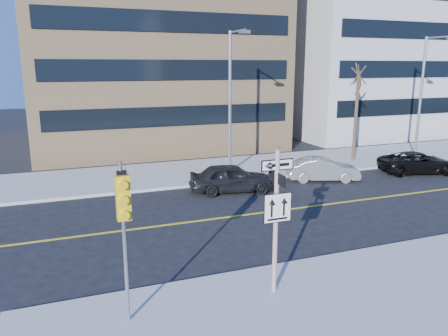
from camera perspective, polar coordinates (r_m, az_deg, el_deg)
name	(u,v)px	position (r m, az deg, el deg)	size (l,w,h in m)	color
ground	(239,259)	(14.78, 1.98, -11.85)	(120.00, 120.00, 0.00)	black
far_sidewalk	(404,153)	(34.20, 22.48, 1.77)	(66.00, 6.00, 0.15)	#AAA89F
road_centerline	(426,192)	(24.54, 24.84, -2.81)	(40.00, 0.14, 0.01)	gold
sign_pole	(276,213)	(11.76, 6.83, -5.86)	(0.92, 0.92, 4.06)	silver
traffic_signal	(124,211)	(10.27, -12.97, -5.47)	(0.32, 0.45, 4.00)	gray
parked_car_a	(232,178)	(22.07, 1.02, -1.31)	(4.28, 1.72, 1.46)	black
parked_car_b	(323,169)	(24.85, 12.80, -0.17)	(3.94, 1.38, 1.30)	slate
parked_car_c	(418,163)	(28.48, 24.06, 0.65)	(4.56, 2.10, 1.27)	black
streetlight_a	(231,93)	(24.91, 0.99, 9.74)	(0.55, 2.25, 8.00)	gray
streetlight_b	(424,89)	(32.78, 24.69, 9.39)	(0.55, 2.25, 8.00)	gray
street_tree_west	(359,78)	(29.85, 17.17, 11.22)	(1.80, 1.80, 6.35)	#32281E
building_brick	(145,32)	(38.12, -10.28, 17.13)	(18.00, 18.00, 18.00)	tan
building_grey_mid	(370,53)	(46.64, 18.59, 14.07)	(20.00, 16.00, 15.00)	#AFB2B5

